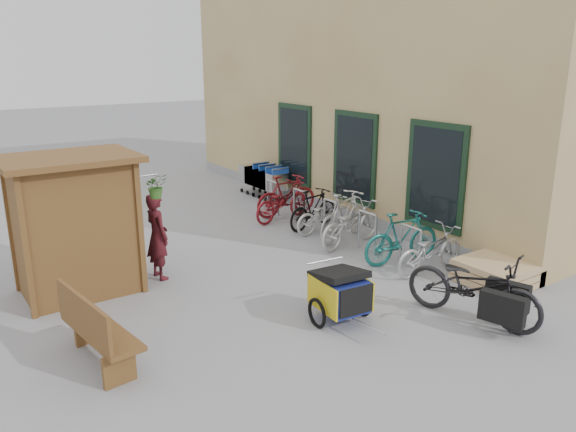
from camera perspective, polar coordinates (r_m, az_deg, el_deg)
ground at (r=9.71m, az=2.62°, el=-8.18°), size 80.00×80.00×0.00m
building at (r=16.55m, az=11.61°, el=14.07°), size 6.07×13.00×7.00m
kiosk at (r=10.03m, az=-21.41°, el=0.90°), size 2.49×1.65×2.40m
bike_rack at (r=12.65m, az=4.40°, el=0.11°), size 0.05×5.35×0.86m
pallet_stack at (r=10.78m, az=20.19°, el=-5.47°), size 1.00×1.20×0.40m
bench at (r=7.94m, az=-19.01°, el=-10.77°), size 0.68×1.66×1.02m
shopping_carts at (r=16.20m, az=-2.59°, el=3.97°), size 0.56×1.90×1.01m
child_trailer at (r=8.72m, az=5.34°, el=-7.60°), size 0.93×1.54×0.89m
cargo_bike at (r=9.13m, az=18.44°, el=-6.89°), size 1.29×2.26×1.12m
person_kiosk at (r=10.49m, az=-13.13°, el=-2.01°), size 0.43×0.62×1.61m
bike_0 at (r=10.91m, az=14.23°, el=-3.38°), size 1.70×0.60×0.89m
bike_1 at (r=11.26m, az=11.50°, el=-2.15°), size 1.81×0.74×1.05m
bike_2 at (r=12.15m, az=6.37°, el=-0.78°), size 1.92×0.95×0.97m
bike_3 at (r=12.50m, az=5.70°, el=0.04°), size 1.89×1.04×1.10m
bike_4 at (r=13.00m, az=3.72°, el=0.13°), size 1.61×0.59×0.84m
bike_5 at (r=13.27m, az=2.59°, el=0.74°), size 1.65×0.75×0.96m
bike_6 at (r=13.92m, az=-0.61°, el=1.44°), size 1.86×0.96×0.93m
bike_7 at (r=14.30m, az=-0.16°, el=2.10°), size 1.77×0.53×1.06m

